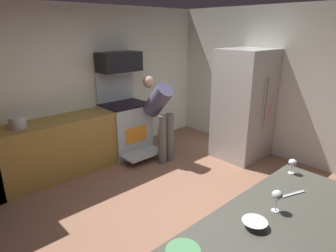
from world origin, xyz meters
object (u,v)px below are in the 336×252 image
Objects in this scene: mixing_bowl_small at (254,224)px; stock_pot at (17,122)px; refrigerator at (244,105)px; person_cook at (160,112)px; oven_range at (125,127)px; wine_glass_near at (293,163)px; wine_glass_mid at (277,196)px; microwave at (119,62)px.

stock_pot is at bearing 99.02° from mixing_bowl_small.
stock_pot is at bearing 155.18° from refrigerator.
oven_range is at bearing 115.12° from person_cook.
wine_glass_near is (-0.57, -2.55, 0.15)m from person_cook.
refrigerator is at bearing -35.82° from person_cook.
mixing_bowl_small is (-1.23, -3.37, 0.42)m from oven_range.
refrigerator is 3.59m from stock_pot.
stock_pot is (-3.26, 1.51, 0.03)m from refrigerator.
wine_glass_mid is (0.28, -0.01, 0.11)m from mixing_bowl_small.
stock_pot is at bearing 179.55° from oven_range.
microwave reaches higher than stock_pot.
wine_glass_near is (-1.76, -1.69, 0.06)m from refrigerator.
person_cook is 2.17m from stock_pot.
oven_range is at bearing 69.94° from mixing_bowl_small.
wine_glass_mid is at bearing -105.29° from microwave.
wine_glass_mid is at bearing -1.46° from mixing_bowl_small.
wine_glass_near is at bearing 16.16° from wine_glass_mid.
microwave reaches higher than mixing_bowl_small.
refrigerator is 10.71× the size of mixing_bowl_small.
wine_glass_mid is at bearing -142.29° from refrigerator.
microwave reaches higher than wine_glass_near.
oven_range is 1.83m from stock_pot.
person_cook is 2.62m from wine_glass_near.
oven_range is 10.23× the size of wine_glass_near.
person_cook is 3.14m from mixing_bowl_small.
microwave reaches higher than person_cook.
stock_pot is (-1.77, -0.08, -0.69)m from microwave.
wine_glass_near is (-0.27, -3.18, 0.50)m from oven_range.
oven_range is at bearing -0.45° from stock_pot.
microwave is 1.13m from person_cook.
mixing_bowl_small is 0.30m from wine_glass_mid.
wine_glass_near is at bearing -64.90° from stock_pot.
person_cook is at bearing -64.88° from oven_range.
stock_pot is at bearing 115.10° from wine_glass_near.
refrigerator is 8.62× the size of stock_pot.
mixing_bowl_small is at bearing -80.98° from stock_pot.
microwave is 0.51× the size of person_cook.
person_cook is 8.17× the size of wine_glass_mid.
oven_range is 3.62m from mixing_bowl_small.
microwave is 4.17× the size of mixing_bowl_small.
person_cook is at bearing -67.80° from microwave.
oven_range is 0.78m from person_cook.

